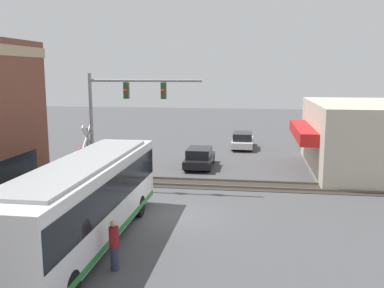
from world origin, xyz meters
TOP-DOWN VIEW (x-y plane):
  - ground_plane at (0.00, 0.00)m, footprint 120.00×120.00m
  - shop_building at (11.20, -11.76)m, footprint 11.65×9.83m
  - city_bus at (-3.94, 2.80)m, footprint 11.71×2.59m
  - traffic_signal_gantry at (4.11, 3.86)m, footprint 0.42×6.43m
  - crossing_signal at (3.80, 5.76)m, footprint 1.41×1.18m
  - rail_track_near at (6.00, 0.00)m, footprint 2.60×60.00m
  - parked_car_black at (10.50, 0.20)m, footprint 4.42×1.82m
  - parked_car_white at (18.67, -2.60)m, footprint 4.75×1.82m
  - pedestrian_near_bus at (-5.78, 1.04)m, footprint 0.34×0.34m

SIDE VIEW (x-z plane):
  - ground_plane at x=0.00m, z-range 0.00..0.00m
  - rail_track_near at x=6.00m, z-range -0.05..0.10m
  - parked_car_black at x=10.50m, z-range -0.05..1.36m
  - parked_car_white at x=18.67m, z-range -0.04..1.38m
  - pedestrian_near_bus at x=-5.78m, z-range 0.02..1.80m
  - city_bus at x=-3.94m, z-range 0.18..3.56m
  - crossing_signal at x=3.80m, z-range 0.39..4.20m
  - shop_building at x=11.20m, z-range 0.00..4.66m
  - traffic_signal_gantry at x=4.11m, z-range 1.45..8.08m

